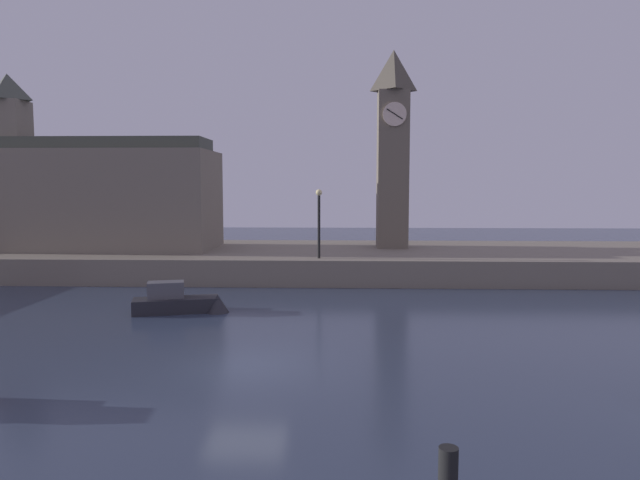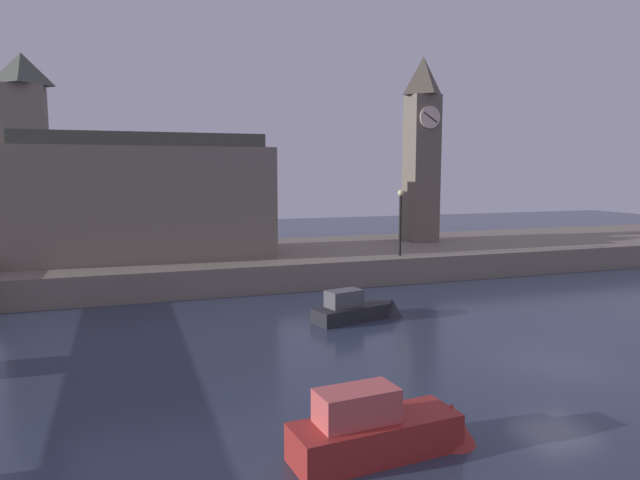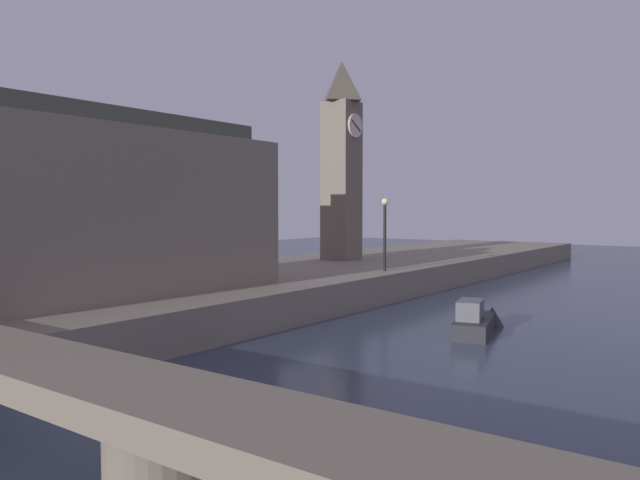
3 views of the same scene
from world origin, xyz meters
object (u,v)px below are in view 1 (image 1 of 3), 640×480
at_px(clock_tower, 393,147).
at_px(boat_barge_dark, 184,302).
at_px(parliament_hall, 97,193).
at_px(streetlamp, 319,215).

xyz_separation_m(clock_tower, boat_barge_dark, (-10.33, -13.50, -7.68)).
bearing_deg(parliament_hall, clock_tower, 3.71).
relative_size(clock_tower, boat_barge_dark, 2.85).
bearing_deg(boat_barge_dark, clock_tower, 52.57).
height_order(clock_tower, boat_barge_dark, clock_tower).
distance_m(parliament_hall, boat_barge_dark, 15.85).
xyz_separation_m(clock_tower, parliament_hall, (-19.27, -1.25, -3.05)).
bearing_deg(clock_tower, boat_barge_dark, -127.43).
distance_m(parliament_hall, streetlamp, 15.43).
distance_m(clock_tower, boat_barge_dark, 18.65).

